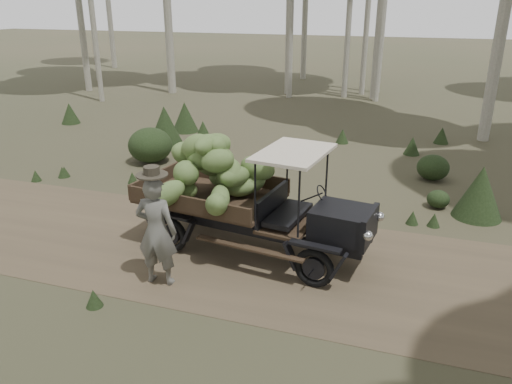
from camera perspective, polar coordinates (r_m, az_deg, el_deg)
ground at (r=9.75m, az=-5.80°, el=-6.55°), size 120.00×120.00×0.00m
dirt_track at (r=9.75m, az=-5.80°, el=-6.53°), size 70.00×4.00×0.01m
banana_truck at (r=9.31m, az=-2.68°, el=1.16°), size 4.72×2.42×2.29m
farmer at (r=8.37m, az=-11.32°, el=-4.27°), size 0.73×0.55×2.08m
undergrowth at (r=8.63m, az=1.31°, el=-6.59°), size 20.66×21.92×1.33m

